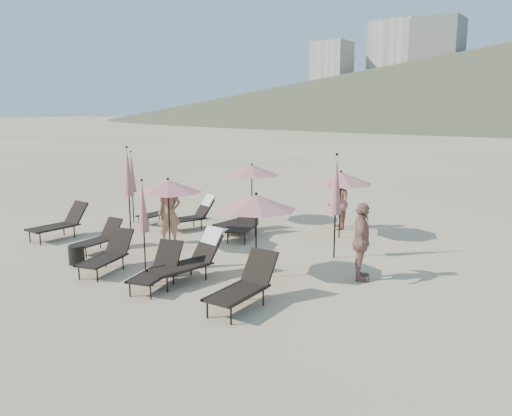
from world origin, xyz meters
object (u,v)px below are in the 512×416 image
Objects in this scene: lounger_9 at (238,219)px; lounger_2 at (108,254)px; umbrella_closed_0 at (143,207)px; beachgoer_a at (169,213)px; lounger_1 at (99,237)px; lounger_6 at (161,209)px; lounger_3 at (192,257)px; lounger_7 at (193,213)px; lounger_8 at (245,223)px; lounger_5 at (244,284)px; lounger_4 at (158,268)px; umbrella_open_2 at (252,170)px; umbrella_closed_2 at (132,173)px; beachgoer_b at (338,203)px; umbrella_open_1 at (256,202)px; beachgoer_c at (361,242)px; umbrella_open_3 at (341,178)px; umbrella_closed_1 at (336,186)px; umbrella_open_0 at (168,186)px; umbrella_closed_3 at (128,173)px; lounger_0 at (60,223)px; side_table_0 at (77,255)px; side_table_1 at (168,267)px.

lounger_2 is at bearing -89.18° from lounger_9.
beachgoer_a is at bearing 122.51° from umbrella_closed_0.
lounger_1 is 3.90m from lounger_6.
lounger_3 is 5.16m from lounger_7.
lounger_5 is at bearing -71.76° from lounger_8.
lounger_4 is 0.81× the size of umbrella_open_2.
umbrella_closed_2 is (-7.88, 3.81, 1.29)m from lounger_5.
umbrella_open_1 is at bearing -26.94° from beachgoer_b.
lounger_1 is 0.81× the size of lounger_3.
lounger_3 is 1.02× the size of beachgoer_a.
beachgoer_a is at bearing -106.06° from lounger_9.
umbrella_closed_0 reaches higher than lounger_3.
lounger_6 is 0.87× the size of beachgoer_c.
umbrella_closed_0 reaches higher than umbrella_open_3.
lounger_8 is 4.68m from umbrella_closed_2.
lounger_9 is at bearing 98.34° from umbrella_closed_0.
beachgoer_a is (0.78, -1.81, 0.40)m from lounger_7.
umbrella_open_1 is 6.07m from umbrella_open_2.
lounger_5 is (2.00, -0.63, -0.07)m from lounger_3.
lounger_8 is 4.83m from beachgoer_c.
umbrella_closed_2 is at bearing 168.41° from lounger_8.
umbrella_closed_1 is 1.52× the size of beachgoer_a.
lounger_3 is 0.74× the size of umbrella_closed_2.
lounger_2 is at bearing -83.56° from umbrella_open_0.
lounger_5 is at bearing -25.81° from umbrella_closed_2.
beachgoer_b is (5.14, 4.42, -1.06)m from umbrella_closed_3.
lounger_9 is 0.78× the size of umbrella_open_2.
beachgoer_b is 5.15m from beachgoer_c.
lounger_0 is 9.30m from beachgoer_c.
lounger_2 is 4.08m from lounger_5.
side_table_0 is (-1.79, -4.70, -0.21)m from lounger_8.
umbrella_closed_1 is at bearing 46.32° from lounger_4.
umbrella_closed_1 is 1.00× the size of umbrella_closed_3.
umbrella_closed_2 reaches higher than umbrella_open_1.
lounger_2 is at bearing 161.36° from lounger_4.
umbrella_closed_2 is 5.65× the size of side_table_1.
umbrella_closed_3 is (-2.20, -3.59, 0.10)m from umbrella_open_2.
lounger_4 is 0.60× the size of umbrella_closed_1.
side_table_1 is at bearing -35.30° from lounger_7.
lounger_5 is 6.36m from lounger_9.
lounger_9 is (1.49, 0.51, -0.09)m from lounger_7.
beachgoer_c is (6.69, -1.48, 0.38)m from lounger_7.
umbrella_closed_0 is at bearing -131.05° from umbrella_closed_1.
beachgoer_b is (-0.58, 1.02, -0.97)m from umbrella_open_3.
lounger_7 reaches higher than lounger_8.
lounger_7 is 1.14× the size of lounger_9.
umbrella_closed_1 is at bearing 41.11° from side_table_0.
lounger_2 is at bearing 179.12° from lounger_5.
lounger_5 is 4.01× the size of side_table_1.
umbrella_open_1 is 2.57m from beachgoer_c.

